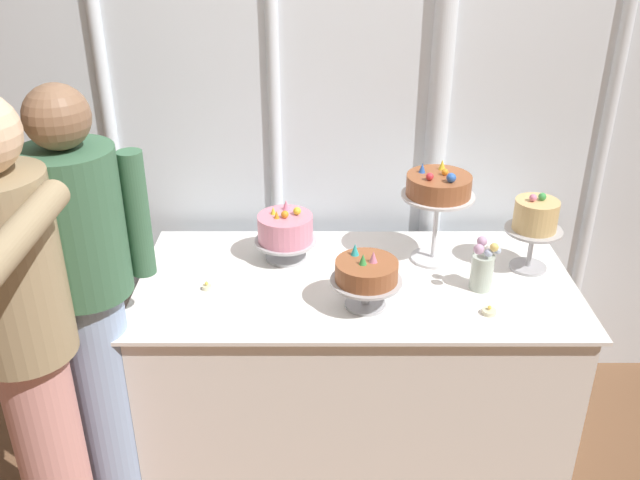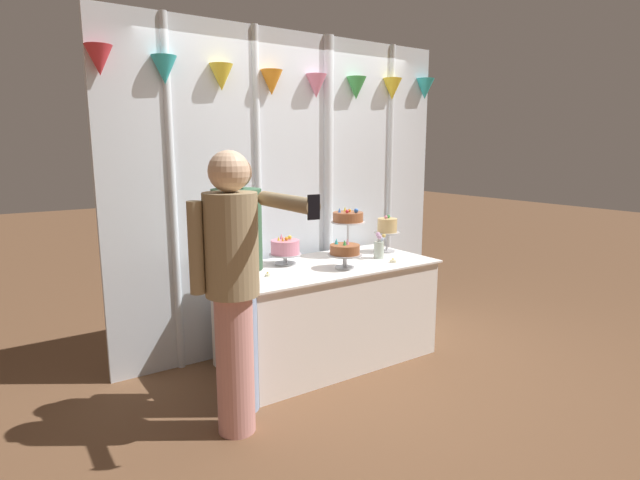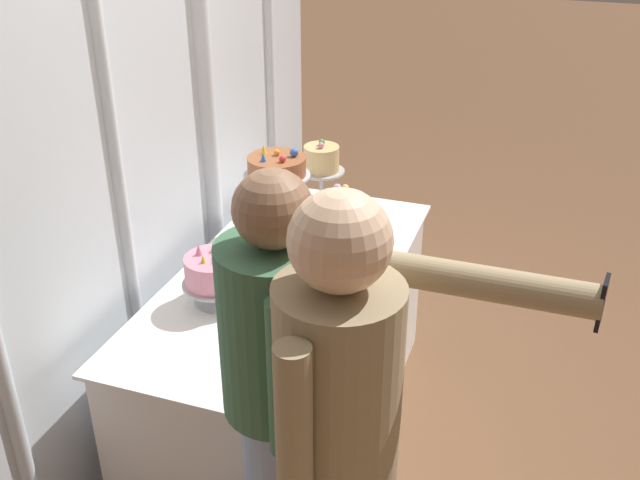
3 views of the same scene
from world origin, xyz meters
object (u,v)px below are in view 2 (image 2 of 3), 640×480
tealight_near_left (393,261)px  cake_display_rightmost (387,228)px  cake_display_midleft (345,251)px  flower_vase (379,247)px  cake_display_midright (348,220)px  guest_girl_blue_dress (233,280)px  tealight_far_left (268,275)px  guest_man_pink_jacket (238,274)px  cake_display_leftmost (285,248)px  cake_table (327,312)px

tealight_near_left → cake_display_rightmost: bearing=55.6°
cake_display_midleft → flower_vase: 0.46m
cake_display_midright → guest_girl_blue_dress: bearing=-152.1°
cake_display_midright → tealight_far_left: size_ratio=10.98×
cake_display_midright → guest_man_pink_jacket: size_ratio=0.25×
tealight_near_left → guest_girl_blue_dress: size_ratio=0.03×
cake_display_leftmost → flower_vase: bearing=-18.0°
cake_display_midleft → cake_display_midright: cake_display_midright is taller
cake_display_midright → cake_display_midleft: bearing=-129.9°
cake_display_midright → cake_display_rightmost: 0.39m
cake_display_midleft → tealight_far_left: (-0.60, 0.12, -0.12)m
cake_display_rightmost → tealight_far_left: bearing=-172.7°
cake_display_leftmost → tealight_far_left: (-0.29, -0.25, -0.12)m
cake_display_midright → tealight_near_left: cake_display_midright is taller
tealight_far_left → cake_display_midright: bearing=14.9°
cake_display_rightmost → guest_girl_blue_dress: bearing=-159.4°
cake_display_midright → tealight_near_left: size_ratio=7.92×
cake_table → cake_display_leftmost: (-0.28, 0.18, 0.52)m
cake_display_rightmost → guest_girl_blue_dress: 1.87m
cake_display_midleft → flower_vase: size_ratio=1.18×
cake_table → tealight_far_left: tealight_far_left is taller
tealight_near_left → tealight_far_left: bearing=170.6°
tealight_far_left → flower_vase: bearing=0.3°
flower_vase → guest_girl_blue_dress: (-1.53, -0.50, 0.06)m
tealight_far_left → guest_girl_blue_dress: bearing=-134.6°
flower_vase → cake_display_midright: bearing=122.4°
flower_vase → guest_man_pink_jacket: guest_man_pink_jacket is taller
cake_display_leftmost → flower_vase: cake_display_leftmost is taller
cake_display_midright → cake_display_rightmost: size_ratio=1.25×
cake_display_rightmost → tealight_near_left: bearing=-124.4°
tealight_far_left → cake_display_leftmost: bearing=40.7°
cake_display_midright → guest_girl_blue_dress: size_ratio=0.24×
cake_table → tealight_near_left: tealight_near_left is taller
tealight_far_left → guest_man_pink_jacket: 0.46m
guest_girl_blue_dress → guest_man_pink_jacket: bearing=58.4°
cake_table → tealight_near_left: bearing=-27.7°
cake_display_midleft → cake_display_rightmost: (0.67, 0.28, 0.08)m
cake_display_midright → tealight_far_left: bearing=-165.1°
cake_display_leftmost → cake_display_midright: cake_display_midright is taller
cake_table → guest_girl_blue_dress: 1.32m
flower_vase → tealight_far_left: size_ratio=5.95×
flower_vase → guest_man_pink_jacket: bearing=-168.8°
cake_display_rightmost → flower_vase: (-0.22, -0.16, -0.12)m
tealight_far_left → cake_display_midleft: bearing=-11.2°
guest_man_pink_jacket → cake_display_midright: bearing=22.3°
cake_display_midright → tealight_near_left: 0.52m
cake_display_rightmost → tealight_near_left: cake_display_rightmost is taller
cake_display_leftmost → guest_girl_blue_dress: bearing=-136.3°
cake_display_midleft → guest_girl_blue_dress: size_ratio=0.15×
cake_display_leftmost → cake_display_midright: 0.63m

